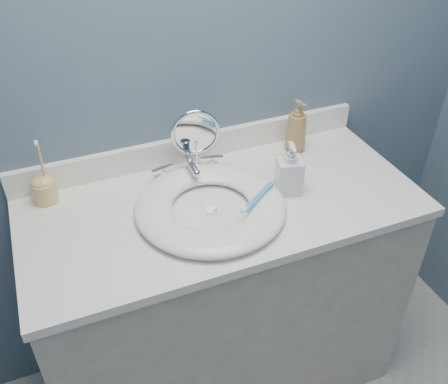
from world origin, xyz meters
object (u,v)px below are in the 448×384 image
soap_bottle_amber (297,126)px  toothbrush_holder (44,188)px  makeup_mirror (196,140)px  soap_bottle_clear (290,168)px

soap_bottle_amber → toothbrush_holder: toothbrush_holder is taller
makeup_mirror → toothbrush_holder: (-0.48, 0.03, -0.08)m
toothbrush_holder → soap_bottle_clear: bearing=-18.1°
makeup_mirror → toothbrush_holder: bearing=-176.2°
soap_bottle_clear → soap_bottle_amber: bearing=72.3°
makeup_mirror → toothbrush_holder: makeup_mirror is taller
makeup_mirror → soap_bottle_amber: makeup_mirror is taller
soap_bottle_clear → makeup_mirror: bearing=155.5°
soap_bottle_amber → makeup_mirror: bearing=169.9°
makeup_mirror → soap_bottle_clear: size_ratio=1.37×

